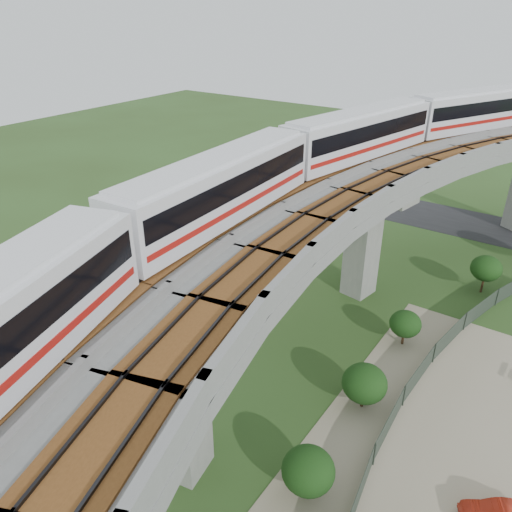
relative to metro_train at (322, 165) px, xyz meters
The scene contains 10 objects.
ground 12.83m from the metro_train, 97.23° to the right, with size 160.00×160.00×0.00m, color #2F491D.
dirt_lot 19.12m from the metro_train, 22.41° to the right, with size 18.00×26.00×0.04m, color gray.
asphalt_road 29.14m from the metro_train, 90.99° to the left, with size 60.00×8.00×0.03m, color #232326.
viaduct 5.91m from the metro_train, 46.63° to the right, with size 19.58×73.98×11.40m.
metro_train is the anchor object (origin of this frame).
fence 15.26m from the metro_train, 21.09° to the right, with size 3.87×38.73×1.50m.
tree_1 18.34m from the metro_train, 55.11° to the left, with size 2.43×2.43×3.22m.
tree_2 12.35m from the metro_train, 19.95° to the left, with size 2.14×2.14×2.60m.
tree_3 13.17m from the metro_train, 39.39° to the right, with size 2.60×2.60×2.85m.
tree_4 17.20m from the metro_train, 62.11° to the right, with size 2.54×2.54×2.76m.
Camera 1 is at (13.94, -23.00, 21.21)m, focal length 35.00 mm.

